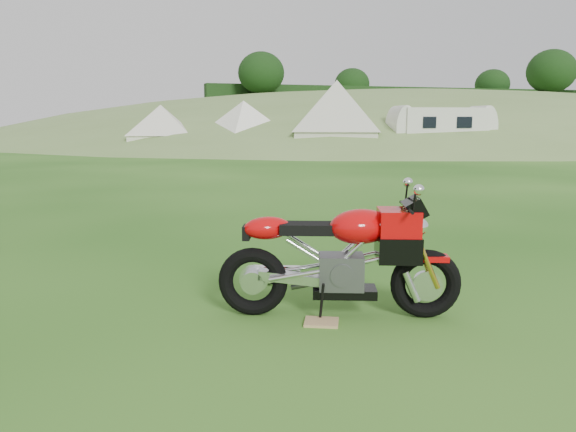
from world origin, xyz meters
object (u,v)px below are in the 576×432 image
object	(u,v)px
tent_left	(161,127)
plywood_board	(321,322)
tent_right	(336,121)
sport_motorcycle	(339,249)
caravan	(440,131)
tent_mid	(244,126)

from	to	relation	value
tent_left	plywood_board	bearing A→B (deg)	-80.40
tent_left	tent_right	distance (m)	8.11
sport_motorcycle	plywood_board	world-z (taller)	sport_motorcycle
tent_right	caravan	size ratio (longest dim) A/B	0.77
plywood_board	caravan	xyz separation A→B (m)	(12.23, 17.63, 1.03)
tent_mid	tent_right	world-z (taller)	tent_right
tent_left	sport_motorcycle	bearing A→B (deg)	-79.93
caravan	tent_mid	bearing A→B (deg)	160.99
tent_left	tent_right	xyz separation A→B (m)	(7.19, -3.74, 0.30)
sport_motorcycle	tent_right	xyz separation A→B (m)	(7.82, 19.08, 0.94)
tent_mid	tent_right	size ratio (longest dim) A/B	0.84
plywood_board	tent_right	world-z (taller)	tent_right
sport_motorcycle	tent_mid	size ratio (longest dim) A/B	0.64
sport_motorcycle	tent_right	bearing A→B (deg)	87.79
caravan	plywood_board	bearing A→B (deg)	-113.91
sport_motorcycle	tent_left	size ratio (longest dim) A/B	0.67
tent_right	caravan	bearing A→B (deg)	2.35
tent_right	caravan	xyz separation A→B (m)	(4.22, -1.57, -0.45)
sport_motorcycle	caravan	world-z (taller)	caravan
plywood_board	tent_mid	bearing A→B (deg)	78.41
plywood_board	tent_left	bearing A→B (deg)	87.96
tent_left	tent_right	world-z (taller)	tent_right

